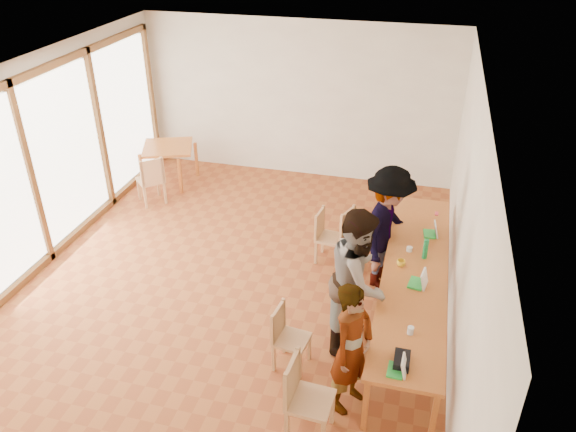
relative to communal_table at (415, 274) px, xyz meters
name	(u,v)px	position (x,y,z in m)	size (l,w,h in m)	color
ground	(232,288)	(-2.50, 0.01, -0.70)	(8.00, 8.00, 0.00)	#9C5125
wall_back	(298,100)	(-2.50, 4.01, 0.80)	(6.00, 0.10, 3.00)	silver
wall_right	(465,225)	(0.50, 0.01, 0.80)	(0.10, 8.00, 3.00)	silver
window_wall	(28,171)	(-5.46, 0.01, 0.80)	(0.10, 8.00, 3.00)	white
ceiling	(219,79)	(-2.50, 0.01, 2.32)	(6.00, 8.00, 0.04)	white
communal_table	(415,274)	(0.00, 0.00, 0.00)	(0.80, 4.00, 0.75)	#C46F2B
side_table	(168,150)	(-4.79, 2.96, -0.03)	(0.90, 0.90, 0.75)	#C46F2B
chair_near	(301,390)	(-0.98, -2.12, -0.12)	(0.47, 0.47, 0.50)	tan
chair_mid	(285,331)	(-1.38, -1.22, -0.20)	(0.42, 0.42, 0.43)	tan
chair_far	(325,230)	(-1.37, 1.08, -0.20)	(0.43, 0.43, 0.44)	tan
chair_empty	(352,232)	(-0.96, 1.08, -0.16)	(0.53, 0.53, 0.47)	tan
chair_spare	(151,176)	(-4.69, 2.05, -0.14)	(0.60, 0.60, 0.49)	tan
person_near	(352,349)	(-0.55, -1.63, 0.08)	(0.57, 0.38, 1.57)	gray
person_mid	(358,280)	(-0.64, -0.62, 0.23)	(0.91, 0.71, 1.87)	gray
person_far	(387,229)	(-0.43, 0.68, 0.21)	(1.18, 0.68, 1.82)	gray
laptop_near	(400,368)	(-0.05, -1.80, 0.10)	(0.20, 0.23, 0.19)	green
laptop_mid	(420,281)	(0.07, -0.29, 0.10)	(0.25, 0.27, 0.21)	green
laptop_far	(433,232)	(0.18, 0.94, 0.10)	(0.22, 0.24, 0.19)	green
yellow_mug	(401,263)	(-0.19, 0.07, 0.09)	(0.11, 0.11, 0.09)	yellow
green_bottle	(425,249)	(0.10, 0.33, 0.19)	(0.07, 0.07, 0.28)	#157C3C
clear_glass	(411,330)	(0.02, -1.20, 0.09)	(0.07, 0.07, 0.09)	silver
condiment_cup	(409,249)	(-0.11, 0.45, 0.08)	(0.08, 0.08, 0.06)	white
pink_phone	(437,214)	(0.22, 1.57, 0.05)	(0.05, 0.10, 0.01)	#E73C50
black_pouch	(402,360)	(-0.04, -1.68, 0.09)	(0.16, 0.26, 0.09)	black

